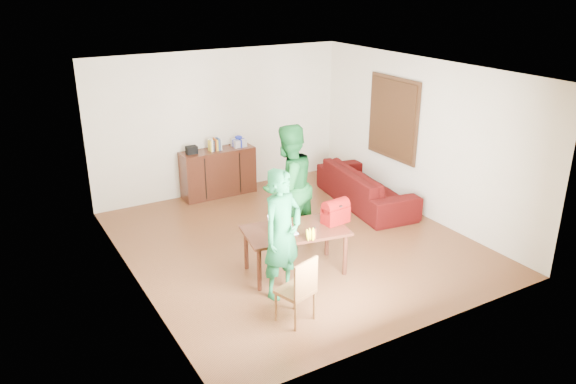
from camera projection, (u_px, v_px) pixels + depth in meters
room at (292, 161)px, 8.51m from camera, size 5.20×5.70×2.90m
table at (295, 234)px, 7.79m from camera, size 1.53×1.03×0.66m
chair at (296, 302)px, 6.78m from camera, size 0.49×0.47×0.87m
person_near at (282, 234)px, 7.14m from camera, size 0.73×0.59×1.74m
person_far at (288, 187)px, 8.48m from camera, size 1.08×0.94×1.92m
laptop at (284, 230)px, 7.62m from camera, size 0.36×0.27×0.24m
bananas at (310, 238)px, 7.43m from camera, size 0.18×0.12×0.07m
bottle at (314, 233)px, 7.46m from camera, size 0.07×0.07×0.17m
red_bag at (336, 214)px, 7.92m from camera, size 0.40×0.25×0.28m
sofa at (366, 186)px, 10.26m from camera, size 1.20×2.40×0.67m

